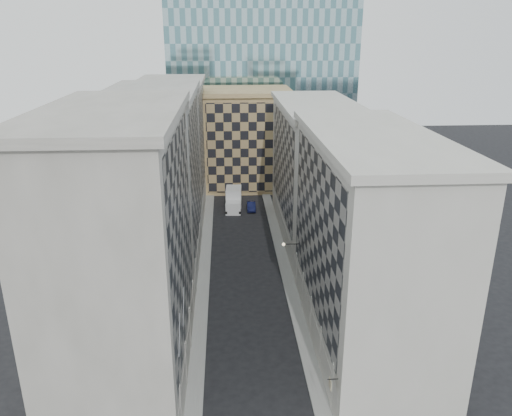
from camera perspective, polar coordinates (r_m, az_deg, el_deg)
name	(u,v)px	position (r m, az deg, el deg)	size (l,w,h in m)	color
sidewalk_west	(204,271)	(64.86, -5.94, -7.18)	(1.50, 100.00, 0.15)	gray
sidewalk_east	(285,269)	(65.21, 3.39, -6.94)	(1.50, 100.00, 0.15)	gray
bldg_left_a	(124,250)	(43.45, -14.84, -4.66)	(10.80, 22.80, 23.70)	gray
bldg_left_b	(157,181)	(64.03, -11.24, 3.03)	(10.80, 22.80, 22.70)	gray
bldg_left_c	(174,147)	(85.32, -9.40, 6.93)	(10.80, 22.80, 21.70)	gray
bldg_right_a	(365,241)	(48.63, 12.35, -3.71)	(10.80, 26.80, 20.70)	#B6B3A7
bldg_right_b	(315,171)	(73.67, 6.80, 4.26)	(10.80, 28.80, 19.70)	#B6B3A7
tan_block	(247,138)	(97.87, -1.06, 7.98)	(16.80, 14.80, 18.80)	#A38156
church_tower	(234,42)	(109.90, -2.57, 18.44)	(7.20, 7.20, 51.50)	#2A2521
flagpoles_left	(181,320)	(40.13, -8.52, -12.53)	(0.10, 6.33, 2.33)	gray
bracket_lamp	(285,244)	(57.12, 3.35, -4.16)	(1.98, 0.36, 0.36)	black
box_truck	(234,200)	(86.18, -2.58, 0.88)	(2.93, 6.54, 3.52)	silver
dark_car	(251,206)	(85.79, -0.54, 0.22)	(1.46, 4.20, 1.38)	#0F143A
shop_sign	(330,384)	(40.68, 8.50, -19.23)	(0.86, 0.75, 0.84)	black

